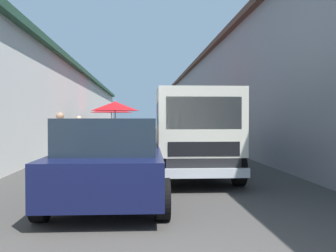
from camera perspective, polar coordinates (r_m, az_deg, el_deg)
The scene contains 11 objects.
ground at distance 16.61m, azimuth -3.41°, elevation -3.79°, with size 90.00×90.00×0.00m, color #3D3A38.
building_left_whitewash at distance 20.02m, azimuth -24.36°, elevation 3.03°, with size 49.80×7.50×4.22m.
building_right_concrete at distance 20.22m, azimuth 17.15°, elevation 4.70°, with size 49.80×7.50×5.38m.
fruit_stall_mid_lane at distance 21.53m, azimuth -8.77°, elevation 1.78°, with size 2.44×2.44×2.17m.
fruit_stall_far_left at distance 14.74m, azimuth 5.23°, elevation 2.97°, with size 2.17×2.17×2.47m.
fruit_stall_far_right at distance 16.50m, azimuth -8.18°, elevation 1.93°, with size 2.15×2.15×2.28m.
hatchback_car at distance 6.53m, azimuth -8.81°, elevation -5.08°, with size 3.95×2.00×1.45m.
delivery_truck at distance 8.47m, azimuth 4.11°, elevation -1.57°, with size 4.94×2.02×2.08m.
vendor_by_crates at distance 10.40m, azimuth -16.54°, elevation -1.71°, with size 0.41×0.57×1.61m.
vendor_in_shade at distance 15.11m, azimuth -13.77°, elevation -0.95°, with size 0.61×0.31×1.55m.
parked_scooter at distance 17.98m, azimuth 5.88°, elevation -1.98°, with size 1.69×0.48×1.14m.
Camera 1 is at (-3.04, 0.24, 1.45)m, focal length 38.92 mm.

